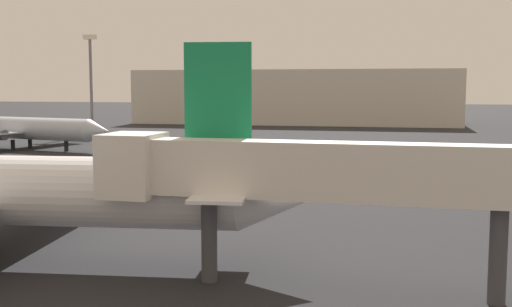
{
  "coord_description": "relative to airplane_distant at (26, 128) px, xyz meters",
  "views": [
    {
      "loc": [
        4.3,
        -9.44,
        8.59
      ],
      "look_at": [
        -7.56,
        43.4,
        2.77
      ],
      "focal_mm": 44.26,
      "sensor_mm": 36.0,
      "label": 1
    }
  ],
  "objects": [
    {
      "name": "jet_bridge",
      "position": [
        45.36,
        -50.82,
        2.13
      ],
      "size": [
        19.26,
        2.85,
        6.49
      ],
      "rotation": [
        0.0,
        0.0,
        3.12
      ],
      "color": "silver",
      "rests_on": "ground_plane"
    },
    {
      "name": "airplane_distant",
      "position": [
        0.0,
        0.0,
        0.0
      ],
      "size": [
        28.02,
        23.69,
        8.07
      ],
      "rotation": [
        0.0,
        0.0,
        -0.23
      ],
      "color": "#B2BCCC",
      "rests_on": "ground_plane"
    },
    {
      "name": "light_mast_left",
      "position": [
        -3.17,
        25.34,
        7.13
      ],
      "size": [
        2.4,
        0.5,
        17.44
      ],
      "color": "slate",
      "rests_on": "ground_plane"
    },
    {
      "name": "terminal_building",
      "position": [
        26.49,
        70.73,
        3.23
      ],
      "size": [
        72.52,
        27.14,
        12.11
      ],
      "primitive_type": "cube",
      "color": "beige",
      "rests_on": "ground_plane"
    }
  ]
}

